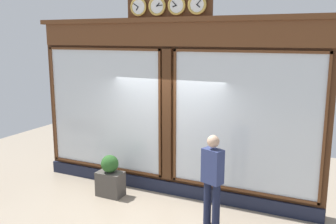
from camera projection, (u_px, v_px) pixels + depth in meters
shop_facade at (171, 107)px, 7.92m from camera, size 6.49×0.42×4.24m
pedestrian at (212, 177)px, 6.59m from camera, size 0.41×0.33×1.69m
planter_box at (110, 184)px, 8.01m from camera, size 0.56×0.36×0.53m
planter_shrub at (110, 164)px, 7.92m from camera, size 0.38×0.38×0.38m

